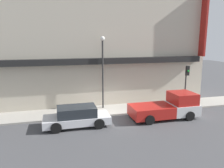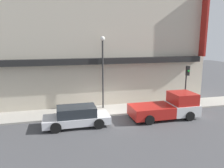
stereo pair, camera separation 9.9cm
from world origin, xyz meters
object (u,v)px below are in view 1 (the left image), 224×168
at_px(fire_hydrant, 94,109).
at_px(street_lamp, 103,65).
at_px(pickup_truck, 168,107).
at_px(traffic_light, 186,79).
at_px(parked_car, 77,117).

height_order(fire_hydrant, street_lamp, street_lamp).
distance_m(pickup_truck, street_lamp, 6.20).
bearing_deg(street_lamp, traffic_light, -10.18).
relative_size(pickup_truck, street_lamp, 0.86).
distance_m(parked_car, fire_hydrant, 2.52).
xyz_separation_m(parked_car, traffic_light, (9.59, 1.95, 1.87)).
relative_size(fire_hydrant, traffic_light, 0.20).
height_order(pickup_truck, parked_car, pickup_truck).
bearing_deg(fire_hydrant, street_lamp, 50.02).
xyz_separation_m(parked_car, street_lamp, (2.53, 3.22, 3.15)).
bearing_deg(parked_car, street_lamp, 52.29).
distance_m(pickup_truck, fire_hydrant, 5.75).
bearing_deg(fire_hydrant, parked_car, -126.94).
distance_m(street_lamp, traffic_light, 7.29).
bearing_deg(traffic_light, pickup_truck, -144.23).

